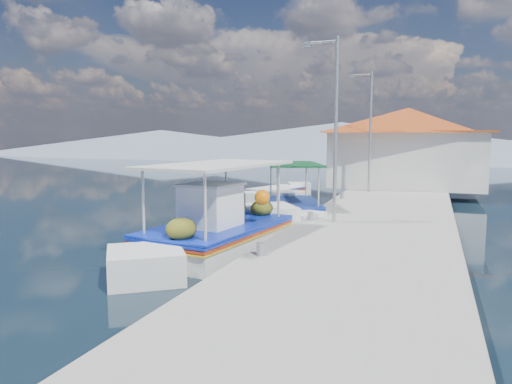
% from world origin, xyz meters
% --- Properties ---
extents(ground, '(160.00, 160.00, 0.00)m').
position_xyz_m(ground, '(0.00, 0.00, 0.00)').
color(ground, black).
rests_on(ground, ground).
extents(quay, '(5.00, 44.00, 0.50)m').
position_xyz_m(quay, '(5.90, 6.00, 0.25)').
color(quay, '#9E9B94').
rests_on(quay, ground).
extents(bollards, '(0.20, 17.20, 0.30)m').
position_xyz_m(bollards, '(3.80, 5.25, 0.65)').
color(bollards, '#A5A8AD').
rests_on(bollards, quay).
extents(main_caique, '(3.32, 8.57, 2.85)m').
position_xyz_m(main_caique, '(1.86, -1.19, 0.55)').
color(main_caique, white).
rests_on(main_caique, ground).
extents(caique_green_canopy, '(3.64, 6.14, 2.50)m').
position_xyz_m(caique_green_canopy, '(2.38, 4.98, 0.37)').
color(caique_green_canopy, white).
rests_on(caique_green_canopy, ground).
extents(caique_blue_hull, '(2.85, 5.24, 0.99)m').
position_xyz_m(caique_blue_hull, '(-0.02, 10.11, 0.27)').
color(caique_blue_hull, white).
rests_on(caique_blue_hull, ground).
extents(harbor_building, '(10.49, 10.49, 4.40)m').
position_xyz_m(harbor_building, '(6.20, 15.00, 2.78)').
color(harbor_building, white).
rests_on(harbor_building, quay).
extents(lamp_post_near, '(1.21, 0.14, 6.00)m').
position_xyz_m(lamp_post_near, '(4.51, 2.00, 3.85)').
color(lamp_post_near, '#A5A8AD').
rests_on(lamp_post_near, quay).
extents(lamp_post_far, '(1.21, 0.14, 6.00)m').
position_xyz_m(lamp_post_far, '(4.51, 11.00, 3.85)').
color(lamp_post_far, '#A5A8AD').
rests_on(lamp_post_far, quay).
extents(mountain_ridge, '(171.40, 96.00, 5.50)m').
position_xyz_m(mountain_ridge, '(6.54, 56.00, 2.04)').
color(mountain_ridge, slate).
rests_on(mountain_ridge, ground).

